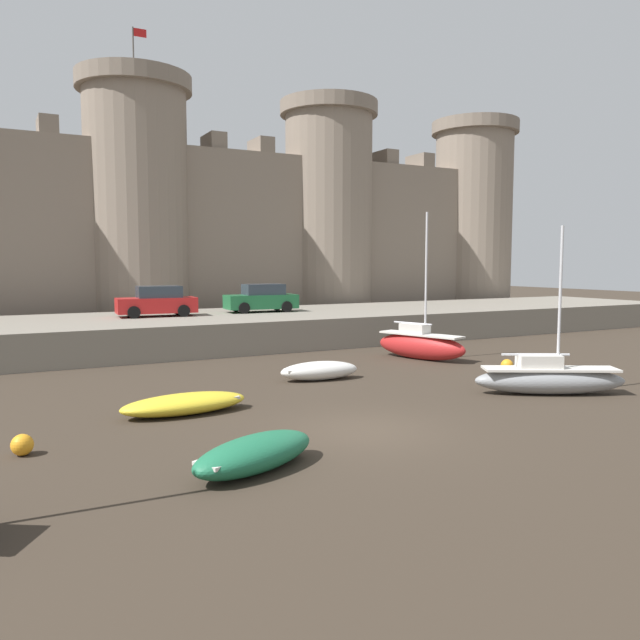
# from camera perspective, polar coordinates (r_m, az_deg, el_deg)

# --- Properties ---
(ground_plane) EXTENTS (160.00, 160.00, 0.00)m
(ground_plane) POSITION_cam_1_polar(r_m,az_deg,el_deg) (16.86, 4.15, -10.05)
(ground_plane) COLOR #382D23
(quay_road) EXTENTS (68.63, 10.00, 1.60)m
(quay_road) POSITION_cam_1_polar(r_m,az_deg,el_deg) (33.91, -12.94, -1.05)
(quay_road) COLOR gray
(quay_road) RESTS_ON ground
(castle) EXTENTS (63.89, 7.26, 19.32)m
(castle) POSITION_cam_1_polar(r_m,az_deg,el_deg) (42.70, -16.33, 9.15)
(castle) COLOR gray
(castle) RESTS_ON ground
(sailboat_near_channel_left) EXTENTS (4.98, 3.46, 5.68)m
(sailboat_near_channel_left) POSITION_cam_1_polar(r_m,az_deg,el_deg) (22.57, 20.20, -5.01)
(sailboat_near_channel_left) COLOR gray
(sailboat_near_channel_left) RESTS_ON ground
(sailboat_near_channel_right) EXTENTS (2.54, 4.78, 6.73)m
(sailboat_near_channel_right) POSITION_cam_1_polar(r_m,az_deg,el_deg) (29.14, 9.17, -2.20)
(sailboat_near_channel_right) COLOR red
(sailboat_near_channel_right) RESTS_ON ground
(rowboat_foreground_right) EXTENTS (3.53, 2.46, 0.75)m
(rowboat_foreground_right) POSITION_cam_1_polar(r_m,az_deg,el_deg) (13.70, -5.98, -11.99)
(rowboat_foreground_right) COLOR #1E6B47
(rowboat_foreground_right) RESTS_ON ground
(rowboat_foreground_centre) EXTENTS (3.84, 1.58, 0.60)m
(rowboat_foreground_centre) POSITION_cam_1_polar(r_m,az_deg,el_deg) (18.95, -12.26, -7.46)
(rowboat_foreground_centre) COLOR yellow
(rowboat_foreground_centre) RESTS_ON ground
(rowboat_midflat_centre) EXTENTS (3.20, 1.44, 0.71)m
(rowboat_midflat_centre) POSITION_cam_1_polar(r_m,az_deg,el_deg) (23.77, -0.06, -4.61)
(rowboat_midflat_centre) COLOR silver
(rowboat_midflat_centre) RESTS_ON ground
(mooring_buoy_near_channel) EXTENTS (0.50, 0.50, 0.50)m
(mooring_buoy_near_channel) POSITION_cam_1_polar(r_m,az_deg,el_deg) (16.21, -25.58, -10.26)
(mooring_buoy_near_channel) COLOR orange
(mooring_buoy_near_channel) RESTS_ON ground
(mooring_buoy_mid_mud) EXTENTS (0.50, 0.50, 0.50)m
(mooring_buoy_mid_mud) POSITION_cam_1_polar(r_m,az_deg,el_deg) (26.77, 16.73, -3.98)
(mooring_buoy_mid_mud) COLOR orange
(mooring_buoy_mid_mud) RESTS_ON ground
(car_quay_centre_west) EXTENTS (4.21, 2.10, 1.62)m
(car_quay_centre_west) POSITION_cam_1_polar(r_m,az_deg,el_deg) (36.30, -5.36, 1.97)
(car_quay_centre_west) COLOR #1E6638
(car_quay_centre_west) RESTS_ON quay_road
(car_quay_east) EXTENTS (4.21, 2.10, 1.62)m
(car_quay_east) POSITION_cam_1_polar(r_m,az_deg,el_deg) (34.21, -14.67, 1.62)
(car_quay_east) COLOR red
(car_quay_east) RESTS_ON quay_road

